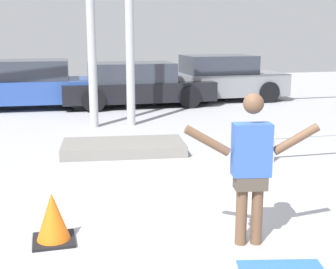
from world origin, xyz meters
TOP-DOWN VIEW (x-y plane):
  - ground_plane at (0.00, 0.00)m, footprint 36.00×36.00m
  - skateboarder at (0.46, -1.01)m, footprint 1.36×0.33m
  - skateboard at (0.48, -1.65)m, footprint 0.79×0.38m
  - manual_pad at (-0.17, 3.05)m, footprint 2.32×1.33m
  - grind_rail at (3.27, 1.77)m, footprint 2.72×0.09m
  - parked_car_blue at (-1.93, 8.87)m, footprint 4.61×2.12m
  - parked_car_black at (1.11, 8.51)m, footprint 4.46×1.92m
  - parked_car_grey at (4.00, 9.00)m, footprint 3.96×2.00m
  - traffic_cone at (-1.49, -0.45)m, footprint 0.44×0.44m

SIDE VIEW (x-z plane):
  - ground_plane at x=0.00m, z-range 0.00..0.00m
  - skateboard at x=0.48m, z-range 0.03..0.10m
  - manual_pad at x=-0.17m, z-range 0.00..0.20m
  - traffic_cone at x=-1.49m, z-range -0.01..0.53m
  - grind_rail at x=3.27m, z-range 0.13..0.59m
  - parked_car_black at x=1.11m, z-range -0.02..1.26m
  - parked_car_blue at x=-1.93m, z-range -0.02..1.37m
  - parked_car_grey at x=4.00m, z-range -0.03..1.41m
  - skateboarder at x=0.46m, z-range 0.09..1.66m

